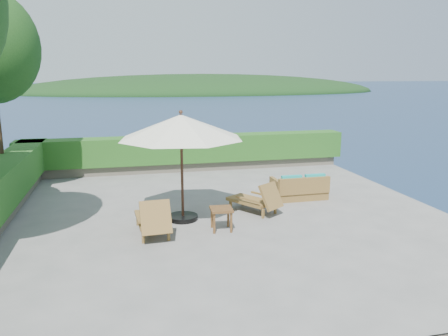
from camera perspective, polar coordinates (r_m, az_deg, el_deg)
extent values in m
plane|color=gray|center=(11.67, -0.54, -6.17)|extent=(12.00, 12.00, 0.00)
cube|color=#5E574B|center=(12.25, -0.53, -13.06)|extent=(12.00, 12.00, 3.00)
plane|color=#162544|center=(12.94, -0.51, -18.87)|extent=(600.00, 600.00, 0.00)
ellipsoid|color=black|center=(153.42, -2.91, 9.84)|extent=(126.00, 57.60, 12.60)
cube|color=#666051|center=(16.95, -4.69, 0.30)|extent=(12.00, 0.60, 0.36)
cube|color=#204D16|center=(16.82, -4.73, 2.53)|extent=(12.40, 0.90, 1.00)
cylinder|color=black|center=(11.36, -5.38, -6.45)|extent=(0.92, 0.92, 0.12)
cylinder|color=#392115|center=(11.01, -5.51, -0.05)|extent=(0.08, 0.08, 2.71)
cone|color=silver|center=(10.83, -5.63, 5.40)|extent=(3.81, 3.81, 0.60)
sphere|color=#392115|center=(10.79, -5.67, 7.29)|extent=(0.12, 0.12, 0.10)
cube|color=olive|center=(9.95, -10.51, -8.93)|extent=(0.06, 0.06, 0.27)
cube|color=olive|center=(10.02, -7.23, -8.67)|extent=(0.06, 0.06, 0.27)
cube|color=olive|center=(11.10, -11.22, -6.70)|extent=(0.06, 0.06, 0.27)
cube|color=olive|center=(11.16, -8.28, -6.48)|extent=(0.06, 0.06, 0.27)
cube|color=olive|center=(10.59, -9.43, -6.57)|extent=(0.75, 1.37, 0.09)
cube|color=olive|center=(9.78, -8.91, -6.40)|extent=(0.70, 0.47, 0.71)
cube|color=olive|center=(10.31, -11.24, -6.26)|extent=(0.11, 0.87, 0.05)
cube|color=olive|center=(10.39, -7.41, -5.98)|extent=(0.11, 0.87, 0.05)
cube|color=olive|center=(11.43, 5.12, -5.98)|extent=(0.08, 0.08, 0.25)
cube|color=olive|center=(11.83, 6.72, -5.37)|extent=(0.08, 0.08, 0.25)
cube|color=olive|center=(12.13, 0.86, -4.85)|extent=(0.08, 0.08, 0.25)
cube|color=olive|center=(12.51, 2.51, -4.32)|extent=(0.08, 0.08, 0.25)
cube|color=olive|center=(11.98, 3.41, -4.29)|extent=(1.21, 1.38, 0.09)
cube|color=olive|center=(11.48, 6.17, -3.69)|extent=(0.74, 0.68, 0.66)
cube|color=olive|center=(11.58, 3.12, -4.13)|extent=(0.50, 0.70, 0.05)
cube|color=olive|center=(12.06, 5.10, -3.48)|extent=(0.50, 0.70, 0.05)
cube|color=brown|center=(10.31, -1.29, -7.27)|extent=(0.05, 0.05, 0.50)
cube|color=brown|center=(10.37, 0.95, -7.15)|extent=(0.05, 0.05, 0.50)
cube|color=brown|center=(10.69, -1.60, -6.55)|extent=(0.05, 0.05, 0.50)
cube|color=brown|center=(10.75, 0.56, -6.43)|extent=(0.05, 0.05, 0.50)
cube|color=brown|center=(10.44, -0.35, -5.41)|extent=(0.55, 0.55, 0.06)
cube|color=olive|center=(13.34, 9.76, -3.19)|extent=(1.59, 0.81, 0.35)
cube|color=olive|center=(12.94, 10.45, -2.29)|extent=(1.58, 0.14, 0.48)
cube|color=olive|center=(13.00, 6.74, -2.30)|extent=(0.11, 0.79, 0.40)
cube|color=olive|center=(13.59, 12.73, -1.88)|extent=(0.11, 0.79, 0.40)
cube|color=teal|center=(13.18, 8.25, -2.18)|extent=(0.69, 0.64, 0.16)
cube|color=teal|center=(13.46, 11.16, -1.98)|extent=(0.69, 0.64, 0.16)
cube|color=teal|center=(12.83, 8.81, -1.66)|extent=(0.62, 0.13, 0.32)
cube|color=teal|center=(13.13, 11.79, -1.46)|extent=(0.62, 0.13, 0.32)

